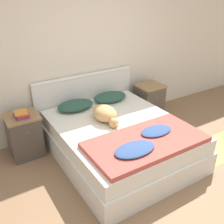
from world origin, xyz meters
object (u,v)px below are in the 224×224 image
(nightstand_left, at_px, (25,135))
(pillow_right, at_px, (110,97))
(bed, at_px, (119,140))
(nightstand_right, at_px, (149,101))
(pillow_left, at_px, (75,105))
(dog, at_px, (105,114))
(book_stack, at_px, (21,114))

(nightstand_left, height_order, pillow_right, pillow_right)
(bed, distance_m, nightstand_right, 1.34)
(pillow_left, distance_m, pillow_right, 0.62)
(dog, relative_size, book_stack, 2.66)
(pillow_left, bearing_deg, nightstand_left, -178.34)
(dog, bearing_deg, nightstand_left, 152.04)
(dog, height_order, book_stack, dog)
(nightstand_left, distance_m, pillow_right, 1.46)
(bed, bearing_deg, pillow_right, 67.82)
(bed, height_order, dog, dog)
(bed, xyz_separation_m, book_stack, (-1.12, 0.70, 0.41))
(nightstand_left, relative_size, pillow_left, 1.11)
(nightstand_left, xyz_separation_m, book_stack, (0.00, -0.03, 0.35))
(nightstand_right, relative_size, pillow_left, 1.11)
(pillow_left, height_order, book_stack, book_stack)
(nightstand_right, bearing_deg, pillow_right, 178.34)
(nightstand_right, bearing_deg, nightstand_left, 180.00)
(nightstand_right, xyz_separation_m, book_stack, (-2.25, -0.03, 0.35))
(book_stack, bearing_deg, nightstand_right, 0.79)
(nightstand_left, bearing_deg, book_stack, -89.16)
(bed, bearing_deg, pillow_left, 112.18)
(nightstand_right, xyz_separation_m, pillow_left, (-1.43, 0.02, 0.26))
(dog, bearing_deg, bed, -60.59)
(nightstand_left, height_order, nightstand_right, same)
(nightstand_right, relative_size, pillow_right, 1.11)
(pillow_left, xyz_separation_m, dog, (0.20, -0.56, 0.04))
(book_stack, bearing_deg, bed, -32.04)
(bed, distance_m, pillow_right, 0.88)
(nightstand_left, bearing_deg, pillow_left, 1.66)
(nightstand_left, relative_size, pillow_right, 1.11)
(pillow_left, bearing_deg, book_stack, -176.16)
(pillow_right, xyz_separation_m, dog, (-0.42, -0.56, 0.04))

